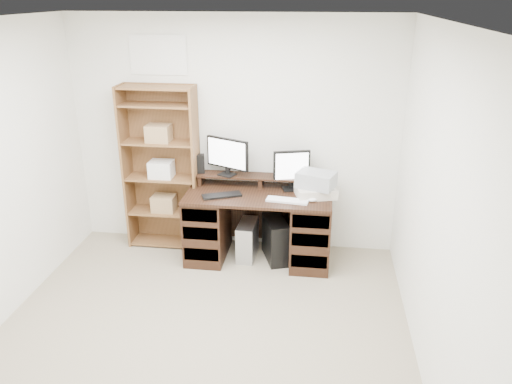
% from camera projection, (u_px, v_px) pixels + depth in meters
% --- Properties ---
extents(room, '(3.54, 4.04, 2.54)m').
position_uv_depth(room, '(185.00, 212.00, 3.48)').
color(room, gray).
rests_on(room, ground).
extents(desk, '(1.50, 0.70, 0.75)m').
position_uv_depth(desk, '(259.00, 225.00, 5.27)').
color(desk, black).
rests_on(desk, ground).
extents(riser_shelf, '(1.40, 0.22, 0.12)m').
position_uv_depth(riser_shelf, '(261.00, 178.00, 5.29)').
color(riser_shelf, black).
rests_on(riser_shelf, desk).
extents(monitor_wide, '(0.47, 0.24, 0.40)m').
position_uv_depth(monitor_wide, '(227.00, 155.00, 5.22)').
color(monitor_wide, black).
rests_on(monitor_wide, riser_shelf).
extents(monitor_small, '(0.38, 0.19, 0.42)m').
position_uv_depth(monitor_small, '(292.00, 169.00, 5.16)').
color(monitor_small, black).
rests_on(monitor_small, desk).
extents(speaker, '(0.10, 0.10, 0.20)m').
position_uv_depth(speaker, '(201.00, 164.00, 5.33)').
color(speaker, black).
rests_on(speaker, riser_shelf).
extents(keyboard_black, '(0.42, 0.28, 0.02)m').
position_uv_depth(keyboard_black, '(222.00, 195.00, 5.06)').
color(keyboard_black, black).
rests_on(keyboard_black, desk).
extents(keyboard_white, '(0.43, 0.17, 0.02)m').
position_uv_depth(keyboard_white, '(287.00, 200.00, 4.94)').
color(keyboard_white, white).
rests_on(keyboard_white, desk).
extents(mouse, '(0.12, 0.09, 0.04)m').
position_uv_depth(mouse, '(312.00, 200.00, 4.93)').
color(mouse, white).
rests_on(mouse, desk).
extents(printer, '(0.45, 0.39, 0.10)m').
position_uv_depth(printer, '(316.00, 191.00, 5.06)').
color(printer, beige).
rests_on(printer, desk).
extents(basket, '(0.43, 0.37, 0.16)m').
position_uv_depth(basket, '(316.00, 180.00, 5.01)').
color(basket, '#9BA0A6').
rests_on(basket, printer).
extents(tower_silver, '(0.20, 0.41, 0.40)m').
position_uv_depth(tower_silver, '(247.00, 240.00, 5.36)').
color(tower_silver, '#AEAFB5').
rests_on(tower_silver, ground).
extents(tower_black, '(0.34, 0.50, 0.46)m').
position_uv_depth(tower_black, '(275.00, 239.00, 5.31)').
color(tower_black, black).
rests_on(tower_black, ground).
extents(bookshelf, '(0.80, 0.30, 1.80)m').
position_uv_depth(bookshelf, '(162.00, 167.00, 5.40)').
color(bookshelf, brown).
rests_on(bookshelf, ground).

